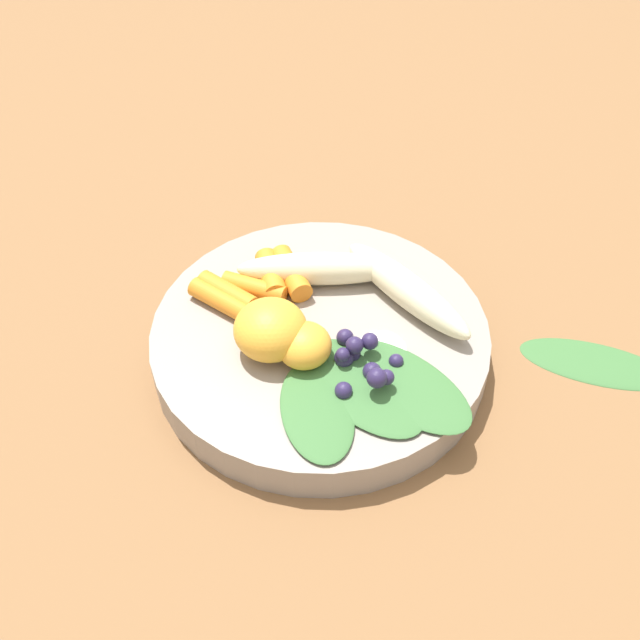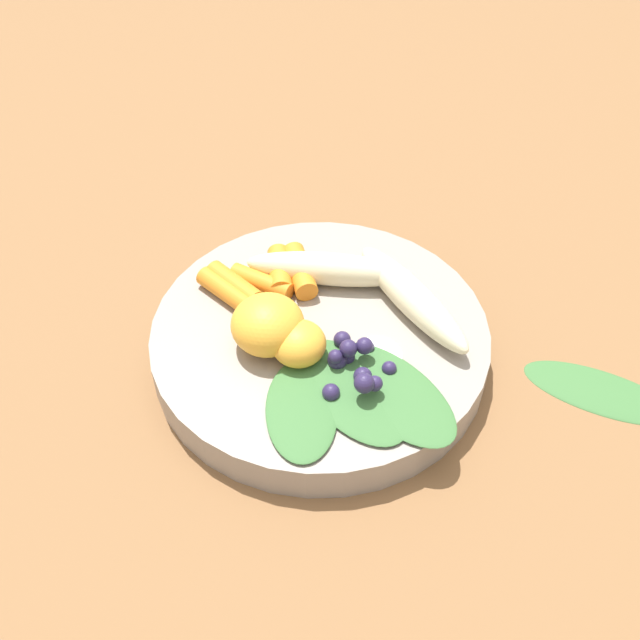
{
  "view_description": "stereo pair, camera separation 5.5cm",
  "coord_description": "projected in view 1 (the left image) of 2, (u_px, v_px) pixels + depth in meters",
  "views": [
    {
      "loc": [
        0.33,
        -0.25,
        0.47
      ],
      "look_at": [
        0.0,
        0.0,
        0.04
      ],
      "focal_mm": 43.53,
      "sensor_mm": 36.0,
      "label": 1
    },
    {
      "loc": [
        0.36,
        -0.21,
        0.47
      ],
      "look_at": [
        0.0,
        0.0,
        0.04
      ],
      "focal_mm": 43.53,
      "sensor_mm": 36.0,
      "label": 2
    }
  ],
  "objects": [
    {
      "name": "carrot_rear",
      "position": [
        227.0,
        293.0,
        0.62
      ],
      "size": [
        0.06,
        0.03,
        0.02
      ],
      "primitive_type": "cylinder",
      "rotation": [
        0.0,
        1.57,
        3.41
      ],
      "color": "orange",
      "rests_on": "bowl"
    },
    {
      "name": "bowl",
      "position": [
        320.0,
        342.0,
        0.62
      ],
      "size": [
        0.27,
        0.27,
        0.03
      ],
      "primitive_type": "cylinder",
      "color": "gray",
      "rests_on": "ground_plane"
    },
    {
      "name": "kale_leaf_stray",
      "position": [
        596.0,
        362.0,
        0.62
      ],
      "size": [
        0.12,
        0.11,
        0.01
      ],
      "primitive_type": "ellipsoid",
      "rotation": [
        0.0,
        0.0,
        0.62
      ],
      "color": "#3D7038",
      "rests_on": "ground_plane"
    },
    {
      "name": "kale_leaf_rear",
      "position": [
        403.0,
        384.0,
        0.56
      ],
      "size": [
        0.12,
        0.08,
        0.01
      ],
      "primitive_type": "ellipsoid",
      "rotation": [
        0.0,
        0.0,
        6.44
      ],
      "color": "#3D7038",
      "rests_on": "bowl"
    },
    {
      "name": "orange_segment_near",
      "position": [
        304.0,
        345.0,
        0.57
      ],
      "size": [
        0.04,
        0.04,
        0.03
      ],
      "primitive_type": "ellipsoid",
      "color": "#F4A833",
      "rests_on": "bowl"
    },
    {
      "name": "blueberry_pile",
      "position": [
        361.0,
        360.0,
        0.57
      ],
      "size": [
        0.07,
        0.06,
        0.03
      ],
      "color": "#2D234C",
      "rests_on": "bowl"
    },
    {
      "name": "carrot_mid_right",
      "position": [
        254.0,
        288.0,
        0.63
      ],
      "size": [
        0.05,
        0.04,
        0.02
      ],
      "primitive_type": "cylinder",
      "rotation": [
        0.0,
        1.57,
        3.69
      ],
      "color": "orange",
      "rests_on": "bowl"
    },
    {
      "name": "ground_plane",
      "position": [
        320.0,
        355.0,
        0.63
      ],
      "size": [
        2.4,
        2.4,
        0.0
      ],
      "primitive_type": "plane",
      "color": "brown"
    },
    {
      "name": "orange_segment_far",
      "position": [
        271.0,
        329.0,
        0.58
      ],
      "size": [
        0.06,
        0.06,
        0.04
      ],
      "primitive_type": "ellipsoid",
      "color": "#F4A833",
      "rests_on": "bowl"
    },
    {
      "name": "kale_leaf_left",
      "position": [
        317.0,
        410.0,
        0.55
      ],
      "size": [
        0.11,
        0.09,
        0.01
      ],
      "primitive_type": "ellipsoid",
      "rotation": [
        0.0,
        0.0,
        5.8
      ],
      "color": "#3D7038",
      "rests_on": "bowl"
    },
    {
      "name": "banana_peeled_right",
      "position": [
        407.0,
        289.0,
        0.62
      ],
      "size": [
        0.14,
        0.03,
        0.03
      ],
      "primitive_type": "ellipsoid",
      "rotation": [
        0.0,
        0.0,
        3.17
      ],
      "color": "beige",
      "rests_on": "bowl"
    },
    {
      "name": "banana_peeled_left",
      "position": [
        320.0,
        269.0,
        0.63
      ],
      "size": [
        0.1,
        0.13,
        0.03
      ],
      "primitive_type": "ellipsoid",
      "rotation": [
        0.0,
        0.0,
        4.07
      ],
      "color": "beige",
      "rests_on": "bowl"
    },
    {
      "name": "kale_leaf_right",
      "position": [
        363.0,
        386.0,
        0.56
      ],
      "size": [
        0.12,
        0.07,
        0.01
      ],
      "primitive_type": "ellipsoid",
      "rotation": [
        0.0,
        0.0,
        6.35
      ],
      "color": "#3D7038",
      "rests_on": "bowl"
    },
    {
      "name": "coconut_shred_patch",
      "position": [
        381.0,
        350.0,
        0.59
      ],
      "size": [
        0.04,
        0.04,
        0.0
      ],
      "primitive_type": "cylinder",
      "color": "white",
      "rests_on": "bowl"
    },
    {
      "name": "carrot_front",
      "position": [
        291.0,
        273.0,
        0.64
      ],
      "size": [
        0.06,
        0.03,
        0.02
      ],
      "primitive_type": "cylinder",
      "rotation": [
        0.0,
        1.57,
        2.86
      ],
      "color": "orange",
      "rests_on": "bowl"
    },
    {
      "name": "carrot_mid_left",
      "position": [
        267.0,
        276.0,
        0.63
      ],
      "size": [
        0.05,
        0.04,
        0.02
      ],
      "primitive_type": "cylinder",
      "rotation": [
        0.0,
        1.57,
        2.71
      ],
      "color": "orange",
      "rests_on": "bowl"
    },
    {
      "name": "carrot_small",
      "position": [
        221.0,
        300.0,
        0.62
      ],
      "size": [
        0.06,
        0.03,
        0.02
      ],
      "primitive_type": "cylinder",
      "rotation": [
        0.0,
        1.57,
        3.44
      ],
      "color": "orange",
      "rests_on": "bowl"
    }
  ]
}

